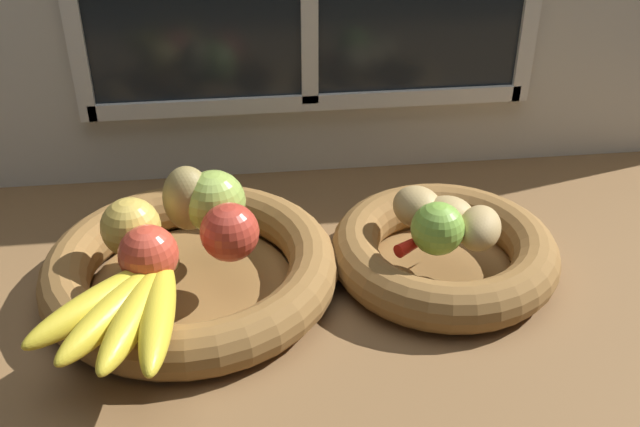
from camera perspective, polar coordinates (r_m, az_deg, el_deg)
name	(u,v)px	position (r cm, az deg, el deg)	size (l,w,h in cm)	color
ground_plane	(334,288)	(94.59, 1.07, -5.70)	(140.00, 90.00, 3.00)	brown
fruit_bowl_left	(191,272)	(91.32, -9.83, -4.43)	(35.64, 35.64, 5.97)	brown
fruit_bowl_right	(445,254)	(94.26, 9.51, -3.10)	(28.38, 28.38, 5.97)	brown
apple_golden_left	(130,229)	(88.30, -14.29, -1.18)	(6.95, 6.95, 6.95)	gold
apple_red_front	(148,255)	(83.81, -12.98, -3.07)	(6.64, 6.64, 6.64)	#CC422D
apple_red_right	(230,232)	(85.80, -6.92, -1.43)	(6.83, 6.83, 6.83)	#B73828
apple_green_back	(214,202)	(91.03, -8.09, 0.91)	(7.70, 7.70, 7.70)	#99B74C
pear_brown	(188,198)	(91.58, -10.08, 1.15)	(6.05, 6.02, 8.31)	olive
banana_bunch_front	(128,308)	(79.39, -14.44, -6.99)	(15.77, 19.73, 3.40)	gold
potato_small	(479,228)	(89.73, 12.09, -1.10)	(7.00, 5.03, 4.84)	tan
potato_large	(449,217)	(91.29, 9.81, -0.29)	(6.44, 5.55, 4.61)	tan
potato_oblong	(417,207)	(92.47, 7.46, 0.50)	(6.59, 5.72, 4.94)	tan
lime_near	(438,229)	(87.38, 8.98, -1.15)	(6.28, 6.28, 6.28)	#7AAD3D
chili_pepper	(436,232)	(91.08, 8.84, -1.39)	(1.64, 1.64, 12.92)	red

